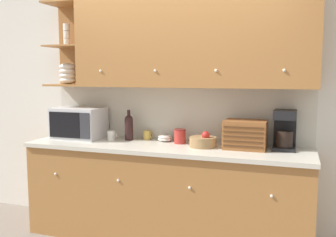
% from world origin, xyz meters
% --- Properties ---
extents(ground_plane, '(24.00, 24.00, 0.00)m').
position_xyz_m(ground_plane, '(0.00, 0.00, 0.00)').
color(ground_plane, slate).
extents(wall_back, '(5.18, 0.06, 2.60)m').
position_xyz_m(wall_back, '(0.00, 0.03, 1.30)').
color(wall_back, silver).
rests_on(wall_back, ground_plane).
extents(counter_unit, '(2.80, 0.67, 0.96)m').
position_xyz_m(counter_unit, '(0.00, -0.32, 0.48)').
color(counter_unit, '#A36B38').
rests_on(counter_unit, ground_plane).
extents(backsplash_panel, '(2.78, 0.01, 0.56)m').
position_xyz_m(backsplash_panel, '(0.00, -0.01, 1.24)').
color(backsplash_panel, beige).
rests_on(backsplash_panel, counter_unit).
extents(upper_cabinets, '(2.78, 0.37, 0.89)m').
position_xyz_m(upper_cabinets, '(0.16, -0.17, 1.96)').
color(upper_cabinets, '#A36B38').
rests_on(upper_cabinets, backsplash_panel).
extents(microwave, '(0.52, 0.38, 0.33)m').
position_xyz_m(microwave, '(-1.01, -0.24, 1.13)').
color(microwave, silver).
rests_on(microwave, counter_unit).
extents(mug, '(0.09, 0.08, 0.10)m').
position_xyz_m(mug, '(-0.63, -0.23, 1.01)').
color(mug, silver).
rests_on(mug, counter_unit).
extents(wine_bottle, '(0.09, 0.09, 0.32)m').
position_xyz_m(wine_bottle, '(-0.46, -0.16, 1.10)').
color(wine_bottle, black).
rests_on(wine_bottle, counter_unit).
extents(mug_blue_second, '(0.09, 0.08, 0.09)m').
position_xyz_m(mug_blue_second, '(-0.29, -0.07, 1.01)').
color(mug_blue_second, gold).
rests_on(mug_blue_second, counter_unit).
extents(bowl_stack_on_counter, '(0.15, 0.15, 0.07)m').
position_xyz_m(bowl_stack_on_counter, '(-0.07, -0.11, 0.99)').
color(bowl_stack_on_counter, silver).
rests_on(bowl_stack_on_counter, counter_unit).
extents(storage_canister, '(0.12, 0.12, 0.15)m').
position_xyz_m(storage_canister, '(0.11, -0.18, 1.03)').
color(storage_canister, '#B22D28').
rests_on(storage_canister, counter_unit).
extents(fruit_basket, '(0.26, 0.26, 0.16)m').
position_xyz_m(fruit_basket, '(0.37, -0.28, 1.01)').
color(fruit_basket, '#937047').
rests_on(fruit_basket, counter_unit).
extents(bread_box, '(0.39, 0.29, 0.27)m').
position_xyz_m(bread_box, '(0.76, -0.23, 1.09)').
color(bread_box, brown).
rests_on(bread_box, counter_unit).
extents(coffee_maker, '(0.20, 0.27, 0.36)m').
position_xyz_m(coffee_maker, '(1.11, -0.13, 1.15)').
color(coffee_maker, black).
rests_on(coffee_maker, counter_unit).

